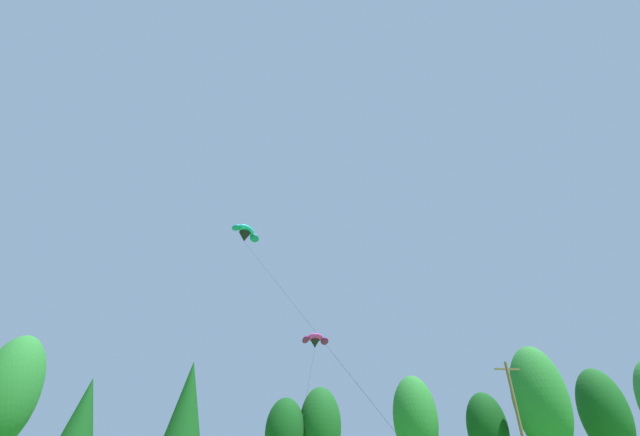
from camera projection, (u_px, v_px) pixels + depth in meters
treeline_tree_c at (8, 392)px, 40.26m from camera, size 5.62×5.62×14.15m
treeline_tree_d at (82, 419)px, 36.51m from camera, size 3.67×3.67×9.42m
treeline_tree_e at (187, 406)px, 40.64m from camera, size 4.19×4.19×11.77m
treeline_tree_f at (285, 433)px, 41.19m from camera, size 4.08×4.08×8.46m
treeline_tree_g at (320, 426)px, 42.33m from camera, size 4.40×4.40×9.64m
treeline_tree_h at (415, 418)px, 43.36m from camera, size 4.76×4.76×10.95m
treeline_tree_i at (487, 429)px, 44.22m from camera, size 4.35×4.35×9.43m
treeline_tree_j at (540, 399)px, 41.82m from camera, size 5.45×5.45×13.51m
treeline_tree_k at (604, 413)px, 44.34m from camera, size 5.01×5.01×11.89m
utility_pole at (519, 422)px, 32.77m from camera, size 2.20×0.26×10.00m
parafoil_kite_high_magenta at (315, 340)px, 37.10m from camera, size 3.64×15.95×11.17m
parafoil_kite_mid_teal at (245, 233)px, 37.58m from camera, size 11.00×18.77×19.93m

